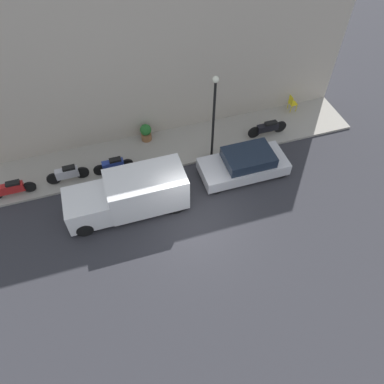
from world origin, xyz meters
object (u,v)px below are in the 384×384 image
object	(u,v)px
motorcycle_red	(12,188)
motorcycle_black	(268,128)
delivery_van	(129,195)
scooter_silver	(68,174)
motorcycle_blue	(113,165)
cafe_chair	(292,103)
streetlamp	(214,110)
parked_car	(245,164)
potted_plant	(146,132)

from	to	relation	value
motorcycle_red	motorcycle_black	bearing A→B (deg)	-88.46
delivery_van	scooter_silver	size ratio (longest dim) A/B	2.66
motorcycle_red	motorcycle_blue	world-z (taller)	motorcycle_blue
cafe_chair	motorcycle_blue	bearing A→B (deg)	99.55
motorcycle_black	cafe_chair	world-z (taller)	cafe_chair
motorcycle_blue	streetlamp	bearing A→B (deg)	-93.90
parked_car	motorcycle_blue	distance (m)	6.25
parked_car	delivery_van	bearing A→B (deg)	95.20
delivery_van	cafe_chair	xyz separation A→B (m)	(4.06, -9.95, -0.31)
motorcycle_black	motorcycle_red	world-z (taller)	motorcycle_red
delivery_van	motorcycle_red	bearing A→B (deg)	65.48
motorcycle_black	motorcycle_red	size ratio (longest dim) A/B	1.04
motorcycle_red	delivery_van	bearing A→B (deg)	-114.52
motorcycle_red	scooter_silver	distance (m)	2.50
motorcycle_black	motorcycle_blue	world-z (taller)	motorcycle_blue
motorcycle_black	streetlamp	world-z (taller)	streetlamp
parked_car	delivery_van	distance (m)	5.69
parked_car	scooter_silver	size ratio (longest dim) A/B	2.13
delivery_van	cafe_chair	bearing A→B (deg)	-67.78
motorcycle_black	motorcycle_red	distance (m)	12.77
scooter_silver	potted_plant	xyz separation A→B (m)	(1.71, -4.12, 0.01)
motorcycle_black	motorcycle_blue	size ratio (longest dim) A/B	1.12
streetlamp	cafe_chair	world-z (taller)	streetlamp
motorcycle_red	scooter_silver	bearing A→B (deg)	-86.46
parked_car	potted_plant	distance (m)	5.37
parked_car	motorcycle_blue	size ratio (longest dim) A/B	2.16
delivery_van	potted_plant	xyz separation A→B (m)	(4.12, -1.67, -0.35)
motorcycle_red	motorcycle_blue	distance (m)	4.63
scooter_silver	motorcycle_blue	distance (m)	2.13
streetlamp	motorcycle_blue	bearing A→B (deg)	86.10
scooter_silver	potted_plant	distance (m)	4.46
cafe_chair	scooter_silver	bearing A→B (deg)	97.59
delivery_van	motorcycle_blue	xyz separation A→B (m)	(2.34, 0.32, -0.39)
motorcycle_blue	potted_plant	distance (m)	2.67
parked_car	streetlamp	bearing A→B (deg)	37.17
parked_car	streetlamp	size ratio (longest dim) A/B	0.92
scooter_silver	streetlamp	size ratio (longest dim) A/B	0.43
motorcycle_red	cafe_chair	xyz separation A→B (m)	(1.81, -14.89, 0.08)
cafe_chair	streetlamp	bearing A→B (deg)	110.78
motorcycle_red	motorcycle_blue	size ratio (longest dim) A/B	1.07
motorcycle_red	potted_plant	world-z (taller)	potted_plant
streetlamp	potted_plant	distance (m)	4.23
cafe_chair	potted_plant	bearing A→B (deg)	89.63
potted_plant	cafe_chair	world-z (taller)	same
motorcycle_red	streetlamp	size ratio (longest dim) A/B	0.46
motorcycle_black	streetlamp	bearing A→B (deg)	100.21
delivery_van	motorcycle_blue	world-z (taller)	delivery_van
motorcycle_red	cafe_chair	size ratio (longest dim) A/B	2.20
motorcycle_blue	streetlamp	size ratio (longest dim) A/B	0.42
scooter_silver	cafe_chair	bearing A→B (deg)	-82.41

